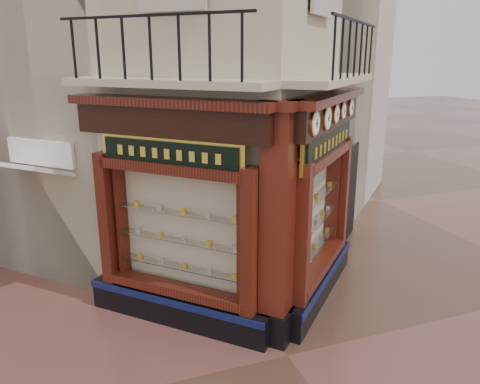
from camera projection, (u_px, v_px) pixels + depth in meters
name	position (u px, v px, depth m)	size (l,w,h in m)	color
ground	(287.00, 356.00, 7.46)	(80.00, 80.00, 0.00)	#4A2F22
neighbour_left	(76.00, 22.00, 12.89)	(8.00, 8.00, 11.00)	beige
neighbour_right	(244.00, 26.00, 14.53)	(8.00, 8.00, 11.00)	beige
shopfront_left	(175.00, 218.00, 7.86)	(2.86, 2.86, 3.98)	black
shopfront_right	(322.00, 201.00, 8.79)	(2.86, 2.86, 3.98)	black
corner_pilaster	(277.00, 231.00, 7.37)	(0.85, 0.85, 3.98)	black
balcony	(255.00, 80.00, 7.62)	(5.94, 2.97, 1.03)	#C2B698
clock_a	(315.00, 123.00, 7.05)	(0.32, 0.32, 0.40)	#D48D46
clock_b	(327.00, 118.00, 7.67)	(0.32, 0.32, 0.40)	#D48D46
clock_c	(336.00, 114.00, 8.19)	(0.27, 0.27, 0.34)	#D48D46
clock_d	(343.00, 111.00, 8.66)	(0.26, 0.26, 0.31)	#D48D46
clock_e	(350.00, 108.00, 9.24)	(0.27, 0.27, 0.34)	#D48D46
awning	(40.00, 292.00, 9.45)	(1.67, 1.00, 0.08)	white
signboard_left	(169.00, 153.00, 7.48)	(1.93, 1.93, 0.52)	gold
signboard_right	(329.00, 142.00, 8.44)	(2.25, 2.25, 0.60)	gold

